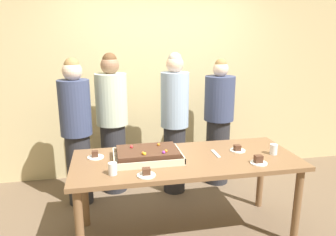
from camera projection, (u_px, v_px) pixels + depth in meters
ground_plane at (185, 233)px, 3.09m from camera, size 12.00×12.00×0.00m
interior_back_panel at (157, 66)px, 4.23m from camera, size 8.00×0.12×3.00m
party_table at (186, 167)px, 2.91m from camera, size 2.07×0.85×0.79m
sheet_cake at (147, 155)px, 2.85m from camera, size 0.61×0.43×0.12m
plated_slice_near_left at (95, 156)px, 2.89m from camera, size 0.15×0.15×0.06m
plated_slice_near_right at (146, 173)px, 2.51m from camera, size 0.15×0.15×0.06m
plated_slice_far_left at (258, 161)px, 2.76m from camera, size 0.15×0.15×0.07m
plated_slice_far_right at (237, 149)px, 3.06m from camera, size 0.15×0.15×0.06m
drink_cup_nearest at (274, 149)px, 2.97m from camera, size 0.07×0.07×0.10m
drink_cup_middle at (113, 169)px, 2.53m from camera, size 0.07×0.07×0.10m
cake_server_utensil at (216, 154)px, 2.99m from camera, size 0.03×0.20×0.01m
person_serving_front at (219, 122)px, 4.00m from camera, size 0.38×0.38×1.62m
person_green_shirt_behind at (175, 122)px, 3.74m from camera, size 0.33×0.33×1.71m
person_striped_tie_right at (112, 123)px, 3.77m from camera, size 0.37×0.37×1.70m
person_left_edge_reaching at (77, 131)px, 3.46m from camera, size 0.34×0.34×1.67m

